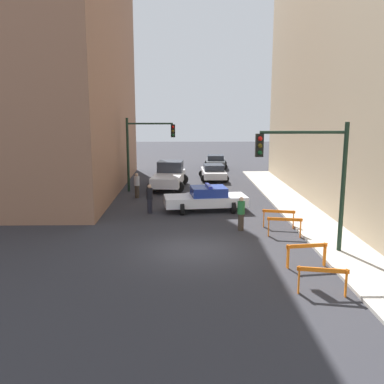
{
  "coord_description": "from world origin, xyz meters",
  "views": [
    {
      "loc": [
        -0.45,
        -17.1,
        5.82
      ],
      "look_at": [
        0.0,
        6.25,
        1.26
      ],
      "focal_mm": 40.0,
      "sensor_mm": 36.0,
      "label": 1
    }
  ],
  "objects_px": {
    "barrier_corner": "(279,216)",
    "pedestrian_crossing": "(150,198)",
    "parked_car_near": "(213,172)",
    "pedestrian_sidewalk": "(241,213)",
    "barrier_front": "(323,276)",
    "police_car": "(206,198)",
    "traffic_light_near": "(315,168)",
    "pedestrian_corner": "(137,185)",
    "parked_car_mid": "(216,161)",
    "barrier_mid": "(307,251)",
    "traffic_light_far": "(143,144)",
    "white_truck": "(169,176)",
    "barrier_back": "(285,224)"
  },
  "relations": [
    {
      "from": "barrier_back",
      "to": "barrier_corner",
      "type": "height_order",
      "value": "same"
    },
    {
      "from": "traffic_light_near",
      "to": "barrier_mid",
      "type": "xyz_separation_m",
      "value": [
        -0.63,
        -1.56,
        -2.91
      ]
    },
    {
      "from": "pedestrian_corner",
      "to": "traffic_light_near",
      "type": "bearing_deg",
      "value": 122.61
    },
    {
      "from": "traffic_light_far",
      "to": "pedestrian_corner",
      "type": "height_order",
      "value": "traffic_light_far"
    },
    {
      "from": "parked_car_near",
      "to": "barrier_back",
      "type": "xyz_separation_m",
      "value": [
        2.17,
        -16.14,
        -0.06
      ]
    },
    {
      "from": "police_car",
      "to": "barrier_corner",
      "type": "distance_m",
      "value": 5.02
    },
    {
      "from": "traffic_light_near",
      "to": "police_car",
      "type": "height_order",
      "value": "traffic_light_near"
    },
    {
      "from": "traffic_light_near",
      "to": "parked_car_near",
      "type": "relative_size",
      "value": 1.2
    },
    {
      "from": "pedestrian_corner",
      "to": "barrier_corner",
      "type": "relative_size",
      "value": 1.05
    },
    {
      "from": "pedestrian_corner",
      "to": "barrier_back",
      "type": "relative_size",
      "value": 1.05
    },
    {
      "from": "traffic_light_near",
      "to": "pedestrian_corner",
      "type": "distance_m",
      "value": 14.27
    },
    {
      "from": "barrier_corner",
      "to": "pedestrian_crossing",
      "type": "bearing_deg",
      "value": 154.79
    },
    {
      "from": "parked_car_near",
      "to": "barrier_front",
      "type": "xyz_separation_m",
      "value": [
        1.91,
        -22.42,
        -0.06
      ]
    },
    {
      "from": "white_truck",
      "to": "barrier_front",
      "type": "distance_m",
      "value": 19.74
    },
    {
      "from": "police_car",
      "to": "barrier_front",
      "type": "height_order",
      "value": "police_car"
    },
    {
      "from": "parked_car_near",
      "to": "pedestrian_crossing",
      "type": "relative_size",
      "value": 2.62
    },
    {
      "from": "traffic_light_far",
      "to": "parked_car_near",
      "type": "xyz_separation_m",
      "value": [
        5.31,
        4.86,
        -2.72
      ]
    },
    {
      "from": "parked_car_mid",
      "to": "pedestrian_corner",
      "type": "relative_size",
      "value": 2.66
    },
    {
      "from": "police_car",
      "to": "barrier_front",
      "type": "xyz_separation_m",
      "value": [
        3.08,
        -11.51,
        -0.11
      ]
    },
    {
      "from": "parked_car_mid",
      "to": "barrier_mid",
      "type": "bearing_deg",
      "value": -82.9
    },
    {
      "from": "traffic_light_near",
      "to": "parked_car_near",
      "type": "height_order",
      "value": "traffic_light_near"
    },
    {
      "from": "pedestrian_crossing",
      "to": "barrier_mid",
      "type": "xyz_separation_m",
      "value": [
        6.49,
        -8.51,
        -0.24
      ]
    },
    {
      "from": "white_truck",
      "to": "pedestrian_corner",
      "type": "height_order",
      "value": "white_truck"
    },
    {
      "from": "pedestrian_crossing",
      "to": "police_car",
      "type": "bearing_deg",
      "value": -85.96
    },
    {
      "from": "parked_car_near",
      "to": "barrier_front",
      "type": "height_order",
      "value": "parked_car_near"
    },
    {
      "from": "police_car",
      "to": "barrier_mid",
      "type": "distance_m",
      "value": 9.65
    },
    {
      "from": "parked_car_near",
      "to": "pedestrian_corner",
      "type": "bearing_deg",
      "value": -129.37
    },
    {
      "from": "pedestrian_sidewalk",
      "to": "barrier_corner",
      "type": "distance_m",
      "value": 1.99
    },
    {
      "from": "parked_car_near",
      "to": "traffic_light_near",
      "type": "bearing_deg",
      "value": -83.01
    },
    {
      "from": "parked_car_near",
      "to": "police_car",
      "type": "bearing_deg",
      "value": -97.53
    },
    {
      "from": "police_car",
      "to": "pedestrian_crossing",
      "type": "distance_m",
      "value": 3.27
    },
    {
      "from": "traffic_light_far",
      "to": "barrier_front",
      "type": "height_order",
      "value": "traffic_light_far"
    },
    {
      "from": "traffic_light_far",
      "to": "pedestrian_crossing",
      "type": "relative_size",
      "value": 3.13
    },
    {
      "from": "police_car",
      "to": "parked_car_near",
      "type": "height_order",
      "value": "police_car"
    },
    {
      "from": "white_truck",
      "to": "parked_car_near",
      "type": "bearing_deg",
      "value": 49.54
    },
    {
      "from": "white_truck",
      "to": "pedestrian_crossing",
      "type": "height_order",
      "value": "white_truck"
    },
    {
      "from": "traffic_light_far",
      "to": "parked_car_mid",
      "type": "distance_m",
      "value": 13.82
    },
    {
      "from": "parked_car_mid",
      "to": "pedestrian_sidewalk",
      "type": "distance_m",
      "value": 22.3
    },
    {
      "from": "parked_car_mid",
      "to": "parked_car_near",
      "type": "bearing_deg",
      "value": -91.46
    },
    {
      "from": "police_car",
      "to": "white_truck",
      "type": "relative_size",
      "value": 0.88
    },
    {
      "from": "barrier_front",
      "to": "pedestrian_crossing",
      "type": "bearing_deg",
      "value": 119.96
    },
    {
      "from": "traffic_light_far",
      "to": "parked_car_near",
      "type": "bearing_deg",
      "value": 42.43
    },
    {
      "from": "barrier_front",
      "to": "barrier_corner",
      "type": "height_order",
      "value": "same"
    },
    {
      "from": "barrier_back",
      "to": "barrier_corner",
      "type": "xyz_separation_m",
      "value": [
        0.06,
        1.53,
        0.0
      ]
    },
    {
      "from": "traffic_light_near",
      "to": "parked_car_mid",
      "type": "bearing_deg",
      "value": 94.44
    },
    {
      "from": "pedestrian_sidewalk",
      "to": "barrier_back",
      "type": "relative_size",
      "value": 1.05
    },
    {
      "from": "parked_car_near",
      "to": "parked_car_mid",
      "type": "relative_size",
      "value": 0.98
    },
    {
      "from": "traffic_light_far",
      "to": "barrier_mid",
      "type": "relative_size",
      "value": 3.27
    },
    {
      "from": "pedestrian_sidewalk",
      "to": "barrier_front",
      "type": "distance_m",
      "value": 7.57
    },
    {
      "from": "parked_car_mid",
      "to": "pedestrian_crossing",
      "type": "distance_m",
      "value": 19.45
    }
  ]
}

